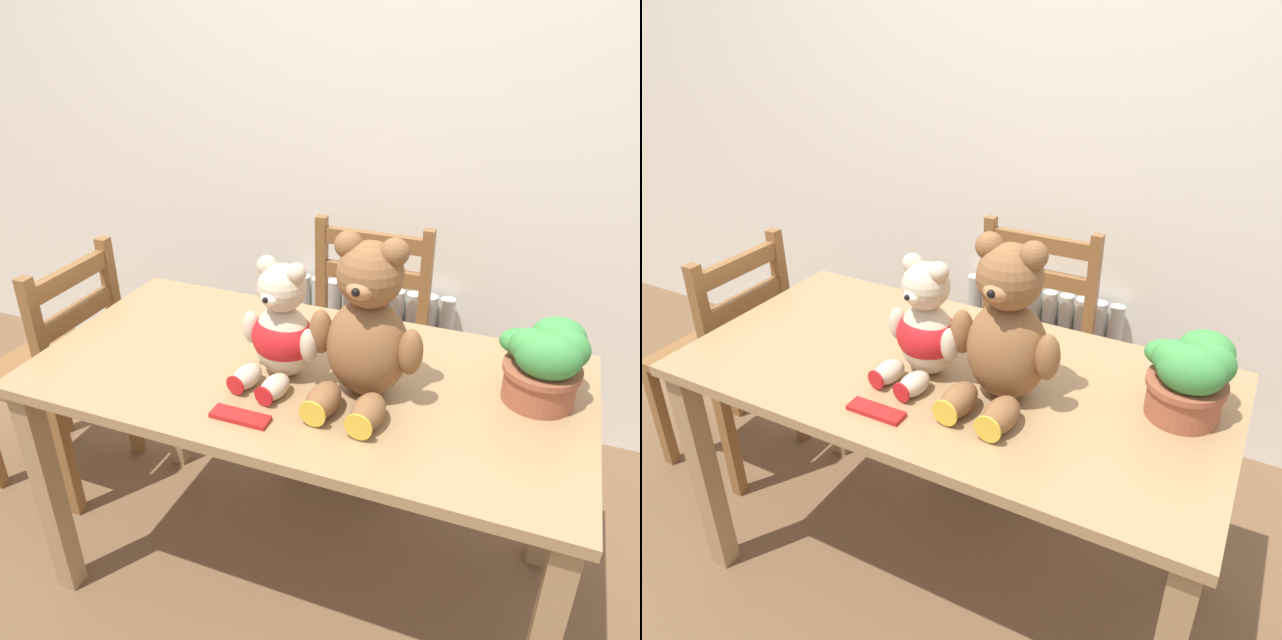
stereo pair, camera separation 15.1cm
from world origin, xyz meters
The scene contains 9 objects.
wall_back centered at (0.00, 1.39, 1.30)m, with size 8.00×0.04×2.60m, color silver.
radiator centered at (-0.10, 1.32, 0.25)m, with size 0.69×0.10×0.56m.
dining_table centered at (0.00, 0.36, 0.65)m, with size 1.44×0.72×0.75m.
wooden_chair_behind centered at (-0.07, 1.03, 0.45)m, with size 0.45×0.41×0.89m.
wooden_chair_side centered at (-0.99, 0.47, 0.46)m, with size 0.40×0.39×0.91m.
teddy_bear_left centered at (-0.05, 0.32, 0.88)m, with size 0.23×0.25×0.32m.
teddy_bear_right centered at (0.17, 0.32, 0.93)m, with size 0.29×0.29×0.41m.
potted_plant centered at (0.58, 0.44, 0.87)m, with size 0.21×0.20×0.20m.
chocolate_bar centered at (-0.06, 0.11, 0.76)m, with size 0.14×0.05×0.01m, color red.
Camera 1 is at (0.54, -0.92, 1.64)m, focal length 35.00 mm.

